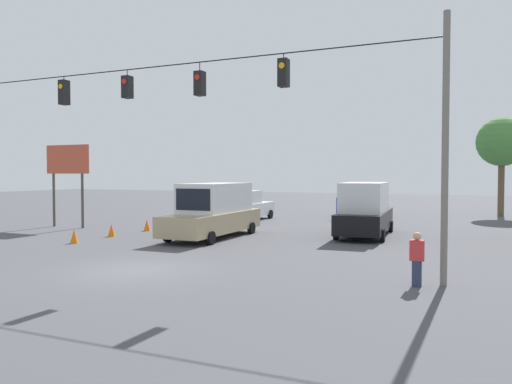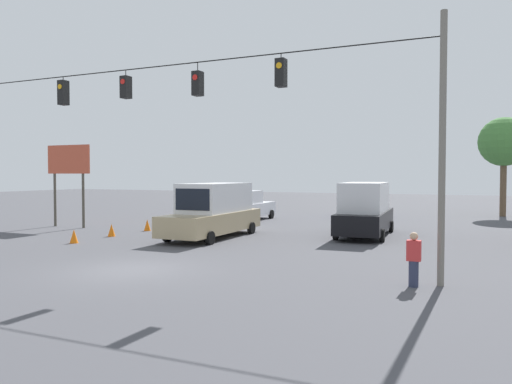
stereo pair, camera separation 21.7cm
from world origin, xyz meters
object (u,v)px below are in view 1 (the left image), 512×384
(sedan_blue_oncoming_deep, at_px, (357,204))
(roadside_billboard, at_px, (68,167))
(traffic_cone_nearest, at_px, (74,236))
(pedestrian, at_px, (417,260))
(box_truck_black_oncoming_far, at_px, (365,210))
(tree_horizon_left, at_px, (502,143))
(traffic_cone_second, at_px, (111,230))
(overhead_signal_span, at_px, (162,125))
(traffic_cone_third, at_px, (147,225))
(box_truck_tan_withflow_mid, at_px, (214,211))
(pickup_truck_white_withflow_far, at_px, (248,206))

(sedan_blue_oncoming_deep, height_order, roadside_billboard, roadside_billboard)
(traffic_cone_nearest, height_order, pedestrian, pedestrian)
(roadside_billboard, bearing_deg, box_truck_black_oncoming_far, -170.30)
(roadside_billboard, bearing_deg, tree_horizon_left, -141.38)
(traffic_cone_second, bearing_deg, pedestrian, 160.53)
(pedestrian, bearing_deg, sedan_blue_oncoming_deep, -73.24)
(roadside_billboard, relative_size, pedestrian, 3.18)
(traffic_cone_nearest, height_order, traffic_cone_second, same)
(overhead_signal_span, xyz_separation_m, traffic_cone_third, (6.67, -8.11, -4.77))
(traffic_cone_nearest, xyz_separation_m, roadside_billboard, (5.63, -5.34, 3.37))
(sedan_blue_oncoming_deep, height_order, traffic_cone_third, sedan_blue_oncoming_deep)
(traffic_cone_nearest, distance_m, pedestrian, 16.14)
(overhead_signal_span, relative_size, traffic_cone_nearest, 30.34)
(box_truck_tan_withflow_mid, xyz_separation_m, pickup_truck_white_withflow_far, (2.42, -9.49, -0.41))
(overhead_signal_span, height_order, roadside_billboard, overhead_signal_span)
(roadside_billboard, relative_size, tree_horizon_left, 0.66)
(traffic_cone_third, distance_m, roadside_billboard, 6.59)
(traffic_cone_second, relative_size, tree_horizon_left, 0.09)
(overhead_signal_span, height_order, sedan_blue_oncoming_deep, overhead_signal_span)
(roadside_billboard, height_order, pedestrian, roadside_billboard)
(box_truck_tan_withflow_mid, distance_m, roadside_billboard, 10.88)
(overhead_signal_span, xyz_separation_m, pickup_truck_white_withflow_far, (4.13, -16.57, -4.13))
(traffic_cone_third, bearing_deg, traffic_cone_second, 87.70)
(overhead_signal_span, relative_size, traffic_cone_second, 30.34)
(traffic_cone_nearest, xyz_separation_m, pedestrian, (-15.87, 2.89, 0.46))
(overhead_signal_span, distance_m, roadside_billboard, 14.64)
(pedestrian, distance_m, tree_horizon_left, 28.66)
(traffic_cone_second, bearing_deg, traffic_cone_nearest, 91.98)
(sedan_blue_oncoming_deep, bearing_deg, roadside_billboard, 43.53)
(sedan_blue_oncoming_deep, bearing_deg, overhead_signal_span, 83.57)
(box_truck_tan_withflow_mid, bearing_deg, box_truck_black_oncoming_far, -152.22)
(traffic_cone_third, bearing_deg, sedan_blue_oncoming_deep, -123.66)
(box_truck_black_oncoming_far, height_order, pickup_truck_white_withflow_far, box_truck_black_oncoming_far)
(box_truck_tan_withflow_mid, xyz_separation_m, roadside_billboard, (10.61, -0.70, 2.31))
(pickup_truck_white_withflow_far, xyz_separation_m, traffic_cone_second, (2.66, 11.38, -0.65))
(box_truck_black_oncoming_far, bearing_deg, pickup_truck_white_withflow_far, -31.34)
(pickup_truck_white_withflow_far, relative_size, roadside_billboard, 1.02)
(overhead_signal_span, bearing_deg, box_truck_black_oncoming_far, -116.32)
(box_truck_black_oncoming_far, bearing_deg, pedestrian, 108.78)
(sedan_blue_oncoming_deep, xyz_separation_m, traffic_cone_second, (9.25, 16.64, -0.68))
(pedestrian, relative_size, tree_horizon_left, 0.21)
(box_truck_black_oncoming_far, xyz_separation_m, roadside_billboard, (17.67, 3.02, 2.30))
(traffic_cone_second, bearing_deg, overhead_signal_span, 142.62)
(box_truck_tan_withflow_mid, relative_size, traffic_cone_nearest, 10.95)
(sedan_blue_oncoming_deep, height_order, pickup_truck_white_withflow_far, pickup_truck_white_withflow_far)
(box_truck_tan_withflow_mid, xyz_separation_m, traffic_cone_third, (4.96, -1.03, -1.06))
(box_truck_tan_withflow_mid, xyz_separation_m, traffic_cone_nearest, (4.98, 4.65, -1.06))
(overhead_signal_span, height_order, tree_horizon_left, overhead_signal_span)
(pickup_truck_white_withflow_far, height_order, tree_horizon_left, tree_horizon_left)
(traffic_cone_nearest, bearing_deg, box_truck_black_oncoming_far, -145.21)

